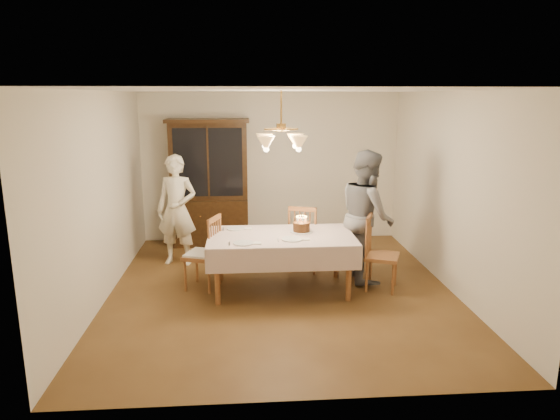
{
  "coord_description": "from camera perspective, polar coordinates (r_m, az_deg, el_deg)",
  "views": [
    {
      "loc": [
        -0.47,
        -6.25,
        2.53
      ],
      "look_at": [
        0.0,
        0.2,
        1.05
      ],
      "focal_mm": 32.0,
      "sensor_mm": 36.0,
      "label": 1
    }
  ],
  "objects": [
    {
      "name": "chair_right_end",
      "position": [
        6.79,
        11.48,
        -5.29
      ],
      "size": [
        0.55,
        0.57,
        1.0
      ],
      "color": "brown",
      "rests_on": "ground"
    },
    {
      "name": "chandelier",
      "position": [
        6.29,
        0.13,
        7.84
      ],
      "size": [
        0.62,
        0.62,
        0.73
      ],
      "color": "#BF8C3F",
      "rests_on": "ground"
    },
    {
      "name": "place_setting_far_left",
      "position": [
        6.83,
        -4.97,
        -2.12
      ],
      "size": [
        0.39,
        0.25,
        0.02
      ],
      "color": "white",
      "rests_on": "dining_table"
    },
    {
      "name": "chair_left_end",
      "position": [
        6.76,
        -8.81,
        -5.17
      ],
      "size": [
        0.54,
        0.56,
        1.0
      ],
      "color": "brown",
      "rests_on": "ground"
    },
    {
      "name": "china_hutch",
      "position": [
        8.66,
        -8.06,
        2.86
      ],
      "size": [
        1.38,
        0.54,
        2.16
      ],
      "color": "black",
      "rests_on": "ground"
    },
    {
      "name": "ground",
      "position": [
        6.76,
        0.13,
        -9.09
      ],
      "size": [
        5.0,
        5.0,
        0.0
      ],
      "primitive_type": "plane",
      "color": "#523517",
      "rests_on": "ground"
    },
    {
      "name": "place_setting_near_left",
      "position": [
        6.16,
        -4.09,
        -3.79
      ],
      "size": [
        0.4,
        0.25,
        0.02
      ],
      "color": "white",
      "rests_on": "dining_table"
    },
    {
      "name": "birthday_cake",
      "position": [
        6.65,
        2.47,
        -2.0
      ],
      "size": [
        0.3,
        0.3,
        0.22
      ],
      "color": "white",
      "rests_on": "dining_table"
    },
    {
      "name": "chair_far_side",
      "position": [
        7.36,
        2.78,
        -3.6
      ],
      "size": [
        0.55,
        0.53,
        1.0
      ],
      "color": "brown",
      "rests_on": "ground"
    },
    {
      "name": "dining_table",
      "position": [
        6.54,
        0.13,
        -3.53
      ],
      "size": [
        1.9,
        1.1,
        0.76
      ],
      "color": "brown",
      "rests_on": "ground"
    },
    {
      "name": "adult_in_grey",
      "position": [
        7.03,
        9.89,
        -0.61
      ],
      "size": [
        0.74,
        0.92,
        1.82
      ],
      "primitive_type": "imported",
      "rotation": [
        0.0,
        0.0,
        1.62
      ],
      "color": "slate",
      "rests_on": "ground"
    },
    {
      "name": "room_shell",
      "position": [
        6.34,
        0.13,
        4.28
      ],
      "size": [
        5.0,
        5.0,
        5.0
      ],
      "color": "white",
      "rests_on": "ground"
    },
    {
      "name": "elderly_woman",
      "position": [
        7.71,
        -11.7,
        -0.02
      ],
      "size": [
        0.69,
        0.54,
        1.69
      ],
      "primitive_type": "imported",
      "rotation": [
        0.0,
        0.0,
        -0.24
      ],
      "color": "white",
      "rests_on": "ground"
    },
    {
      "name": "place_setting_near_right",
      "position": [
        6.31,
        1.49,
        -3.35
      ],
      "size": [
        0.41,
        0.27,
        0.02
      ],
      "color": "white",
      "rests_on": "dining_table"
    }
  ]
}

